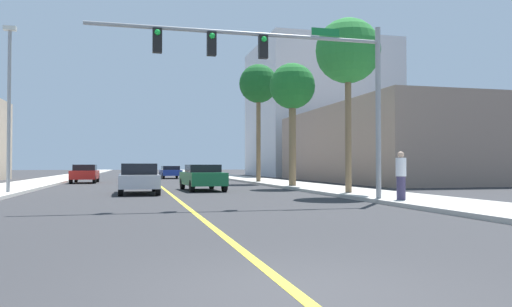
# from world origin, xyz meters

# --- Properties ---
(ground) EXTENTS (192.00, 192.00, 0.00)m
(ground) POSITION_xyz_m (0.00, 42.00, 0.00)
(ground) COLOR #2D2D30
(sidewalk_left) EXTENTS (3.68, 168.00, 0.15)m
(sidewalk_left) POSITION_xyz_m (-8.77, 42.00, 0.07)
(sidewalk_left) COLOR beige
(sidewalk_left) RESTS_ON ground
(sidewalk_right) EXTENTS (3.68, 168.00, 0.15)m
(sidewalk_right) POSITION_xyz_m (8.77, 42.00, 0.07)
(sidewalk_right) COLOR #B2ADA3
(sidewalk_right) RESTS_ON ground
(lane_marking_center) EXTENTS (0.16, 144.00, 0.01)m
(lane_marking_center) POSITION_xyz_m (0.00, 42.00, 0.00)
(lane_marking_center) COLOR yellow
(lane_marking_center) RESTS_ON ground
(building_right_near) EXTENTS (11.77, 23.12, 6.25)m
(building_right_near) POSITION_xyz_m (19.40, 32.97, 3.12)
(building_right_near) COLOR gray
(building_right_near) RESTS_ON ground
(building_right_far) EXTENTS (16.25, 15.44, 16.71)m
(building_right_far) POSITION_xyz_m (21.64, 54.65, 8.36)
(building_right_far) COLOR silver
(building_right_far) RESTS_ON ground
(traffic_signal_mast) EXTENTS (10.83, 0.36, 6.55)m
(traffic_signal_mast) POSITION_xyz_m (3.69, 11.87, 5.00)
(traffic_signal_mast) COLOR gray
(traffic_signal_mast) RESTS_ON sidewalk_right
(street_lamp) EXTENTS (0.56, 0.28, 7.78)m
(street_lamp) POSITION_xyz_m (-7.42, 19.86, 4.46)
(street_lamp) COLOR gray
(street_lamp) RESTS_ON sidewalk_left
(palm_near) EXTENTS (3.00, 3.00, 8.07)m
(palm_near) POSITION_xyz_m (7.87, 15.77, 6.65)
(palm_near) COLOR brown
(palm_near) RESTS_ON sidewalk_right
(palm_mid) EXTENTS (2.81, 2.81, 7.52)m
(palm_mid) POSITION_xyz_m (7.69, 23.45, 6.11)
(palm_mid) COLOR brown
(palm_mid) RESTS_ON sidewalk_right
(palm_far) EXTENTS (2.95, 2.95, 8.97)m
(palm_far) POSITION_xyz_m (7.50, 31.13, 7.52)
(palm_far) COLOR brown
(palm_far) RESTS_ON sidewalk_right
(car_red) EXTENTS (1.93, 4.28, 1.44)m
(car_red) POSITION_xyz_m (-5.43, 35.40, 0.74)
(car_red) COLOR red
(car_red) RESTS_ON ground
(car_black) EXTENTS (1.98, 4.66, 1.33)m
(car_black) POSITION_xyz_m (-1.13, 46.96, 0.71)
(car_black) COLOR black
(car_black) RESTS_ON ground
(car_silver) EXTENTS (1.93, 4.61, 1.49)m
(car_silver) POSITION_xyz_m (-1.50, 19.73, 0.78)
(car_silver) COLOR #BCBCC1
(car_silver) RESTS_ON ground
(car_green) EXTENTS (2.13, 4.55, 1.43)m
(car_green) POSITION_xyz_m (1.96, 21.93, 0.75)
(car_green) COLOR #196638
(car_green) RESTS_ON ground
(car_yellow) EXTENTS (1.97, 4.07, 1.40)m
(car_yellow) POSITION_xyz_m (-1.29, 41.30, 0.72)
(car_yellow) COLOR gold
(car_yellow) RESTS_ON ground
(car_blue) EXTENTS (2.09, 4.65, 1.30)m
(car_blue) POSITION_xyz_m (1.98, 46.50, 0.70)
(car_blue) COLOR #1E389E
(car_blue) RESTS_ON ground
(pedestrian) EXTENTS (0.38, 0.38, 1.76)m
(pedestrian) POSITION_xyz_m (7.72, 10.94, 1.03)
(pedestrian) COLOR #3F3859
(pedestrian) RESTS_ON sidewalk_right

